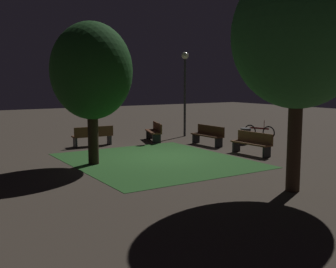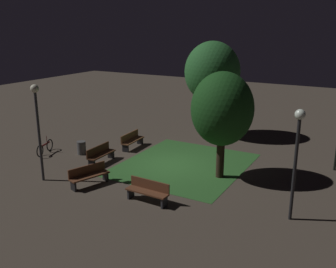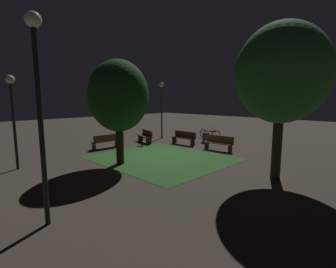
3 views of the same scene
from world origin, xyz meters
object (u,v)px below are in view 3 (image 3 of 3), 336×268
at_px(bench_by_lamp, 219,142).
at_px(bicycle, 210,134).
at_px(tree_right_canopy, 119,96).
at_px(tree_tall_center, 282,74).
at_px(lamp_post_plaza_west, 38,87).
at_px(bench_near_trees, 184,137).
at_px(bench_path_side, 106,141).
at_px(trash_bin, 206,137).
at_px(lamp_post_plaza_east, 12,105).
at_px(bench_front_left, 145,136).
at_px(lamp_post_near_wall, 162,100).

distance_m(bench_by_lamp, bicycle, 4.76).
height_order(tree_right_canopy, tree_tall_center, tree_tall_center).
height_order(tree_tall_center, lamp_post_plaza_west, tree_tall_center).
bearing_deg(bench_near_trees, bench_path_side, 60.27).
relative_size(tree_right_canopy, trash_bin, 6.76).
height_order(lamp_post_plaza_west, bicycle, lamp_post_plaza_west).
bearing_deg(lamp_post_plaza_east, bench_front_left, -81.69).
xyz_separation_m(bench_by_lamp, lamp_post_near_wall, (5.86, -0.82, 2.50)).
relative_size(bench_near_trees, trash_bin, 2.52).
bearing_deg(tree_right_canopy, bench_path_side, -21.78).
height_order(tree_right_canopy, lamp_post_plaza_east, tree_right_canopy).
bearing_deg(bicycle, bench_front_left, 66.90).
height_order(tree_tall_center, bicycle, tree_tall_center).
bearing_deg(bench_near_trees, bench_front_left, 29.00).
distance_m(tree_tall_center, bicycle, 10.69).
bearing_deg(bench_by_lamp, bench_path_side, 39.92).
relative_size(bench_near_trees, lamp_post_plaza_east, 0.45).
xyz_separation_m(tree_tall_center, lamp_post_near_wall, (10.37, -3.74, -1.02)).
distance_m(lamp_post_plaza_east, trash_bin, 11.88).
distance_m(tree_right_canopy, bicycle, 10.10).
relative_size(bench_front_left, tree_right_canopy, 0.38).
relative_size(bench_front_left, lamp_post_near_wall, 0.43).
relative_size(bench_near_trees, tree_right_canopy, 0.37).
relative_size(bench_front_left, lamp_post_plaza_east, 0.46).
relative_size(lamp_post_plaza_west, lamp_post_plaza_east, 1.22).
height_order(bench_by_lamp, lamp_post_near_wall, lamp_post_near_wall).
bearing_deg(lamp_post_near_wall, bench_path_side, 95.26).
relative_size(bench_path_side, lamp_post_near_wall, 0.42).
distance_m(bench_near_trees, tree_tall_center, 8.63).
bearing_deg(lamp_post_near_wall, bench_by_lamp, 172.05).
bearing_deg(bicycle, trash_bin, 117.09).
xyz_separation_m(tree_right_canopy, lamp_post_plaza_west, (-3.54, 4.53, 0.15)).
xyz_separation_m(bench_near_trees, trash_bin, (-0.55, -1.76, -0.12)).
relative_size(bench_by_lamp, trash_bin, 2.53).
height_order(bench_near_trees, bench_front_left, same).
distance_m(bench_near_trees, bench_path_side, 5.17).
relative_size(bench_path_side, tree_tall_center, 0.31).
height_order(bench_near_trees, lamp_post_plaza_east, lamp_post_plaza_east).
bearing_deg(lamp_post_plaza_east, tree_tall_center, -141.50).
xyz_separation_m(bench_near_trees, bench_front_left, (2.46, 1.36, 0.00)).
relative_size(bench_front_left, bicycle, 1.13).
bearing_deg(lamp_post_plaza_east, bicycle, -93.77).
bearing_deg(bench_by_lamp, tree_tall_center, 147.10).
xyz_separation_m(bench_near_trees, lamp_post_plaza_east, (1.24, 9.73, 2.33)).
height_order(bench_front_left, tree_tall_center, tree_tall_center).
height_order(bench_near_trees, lamp_post_plaza_west, lamp_post_plaza_west).
xyz_separation_m(bench_by_lamp, lamp_post_plaza_west, (-1.96, 10.54, 2.87)).
xyz_separation_m(bench_near_trees, bicycle, (0.36, -3.55, -0.14)).
relative_size(bench_near_trees, tree_tall_center, 0.31).
xyz_separation_m(tree_tall_center, lamp_post_plaza_west, (2.55, 7.62, -0.65)).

